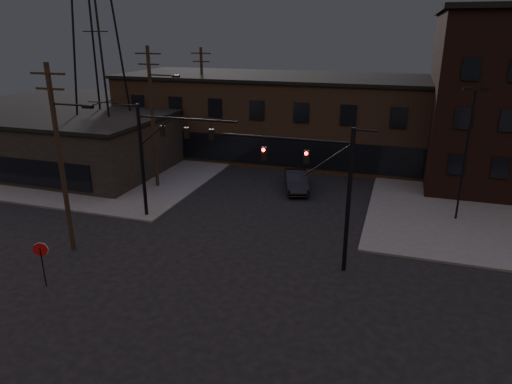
{
  "coord_description": "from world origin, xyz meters",
  "views": [
    {
      "loc": [
        8.79,
        -18.35,
        12.54
      ],
      "look_at": [
        0.91,
        5.95,
        3.5
      ],
      "focal_mm": 32.0,
      "sensor_mm": 36.0,
      "label": 1
    }
  ],
  "objects_px": {
    "parked_car_lot_a": "(473,182)",
    "car_crossing": "(296,181)",
    "traffic_signal_far": "(158,150)",
    "traffic_signal_near": "(328,184)",
    "stop_sign": "(41,254)"
  },
  "relations": [
    {
      "from": "stop_sign",
      "to": "parked_car_lot_a",
      "type": "bearing_deg",
      "value": 44.73
    },
    {
      "from": "traffic_signal_far",
      "to": "car_crossing",
      "type": "height_order",
      "value": "traffic_signal_far"
    },
    {
      "from": "parked_car_lot_a",
      "to": "car_crossing",
      "type": "relative_size",
      "value": 0.94
    },
    {
      "from": "traffic_signal_near",
      "to": "car_crossing",
      "type": "bearing_deg",
      "value": 109.97
    },
    {
      "from": "stop_sign",
      "to": "traffic_signal_far",
      "type": "bearing_deg",
      "value": 82.68
    },
    {
      "from": "stop_sign",
      "to": "car_crossing",
      "type": "bearing_deg",
      "value": 64.69
    },
    {
      "from": "parked_car_lot_a",
      "to": "car_crossing",
      "type": "height_order",
      "value": "parked_car_lot_a"
    },
    {
      "from": "traffic_signal_near",
      "to": "car_crossing",
      "type": "distance_m",
      "value": 13.72
    },
    {
      "from": "parked_car_lot_a",
      "to": "stop_sign",
      "type": "bearing_deg",
      "value": 157.05
    },
    {
      "from": "traffic_signal_near",
      "to": "car_crossing",
      "type": "height_order",
      "value": "traffic_signal_near"
    },
    {
      "from": "traffic_signal_far",
      "to": "car_crossing",
      "type": "relative_size",
      "value": 1.63
    },
    {
      "from": "traffic_signal_far",
      "to": "parked_car_lot_a",
      "type": "relative_size",
      "value": 1.73
    },
    {
      "from": "car_crossing",
      "to": "stop_sign",
      "type": "bearing_deg",
      "value": -133.4
    },
    {
      "from": "stop_sign",
      "to": "traffic_signal_near",
      "type": "bearing_deg",
      "value": 25.9
    },
    {
      "from": "parked_car_lot_a",
      "to": "traffic_signal_far",
      "type": "bearing_deg",
      "value": 142.61
    }
  ]
}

